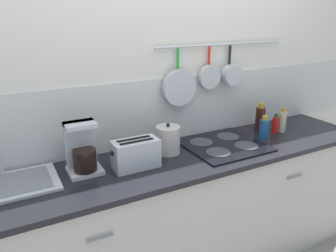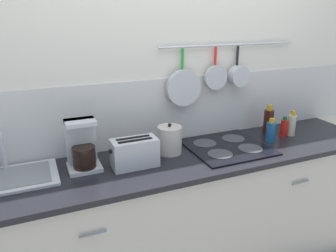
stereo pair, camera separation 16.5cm
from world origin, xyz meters
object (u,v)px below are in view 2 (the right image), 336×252
Objects in this scene: bottle_dish_soap at (268,121)px; bottle_olive_oil at (292,124)px; toaster at (135,153)px; bottle_vinegar at (271,131)px; coffee_maker at (82,148)px; bottle_hot_sauce at (284,128)px; kettle at (170,140)px.

bottle_olive_oil is at bearing -34.96° from bottle_dish_soap.
bottle_vinegar is (1.02, 0.01, -0.01)m from toaster.
coffee_maker is 1.32× the size of bottle_dish_soap.
coffee_maker is 1.39m from bottle_dish_soap.
toaster is at bearing -177.94° from bottle_olive_oil.
coffee_maker is 1.55× the size of bottle_olive_oil.
bottle_dish_soap reaches higher than bottle_hot_sauce.
bottle_vinegar reaches higher than bottle_hot_sauce.
bottle_dish_soap is at bearing 7.35° from toaster.
bottle_hot_sauce is (0.07, -0.09, -0.03)m from bottle_dish_soap.
bottle_dish_soap is at bearing 58.33° from bottle_vinegar.
bottle_olive_oil is (0.14, -0.10, -0.01)m from bottle_dish_soap.
toaster is 1.70× the size of bottle_vinegar.
kettle reaches higher than bottle_hot_sauce.
coffee_maker reaches higher than bottle_dish_soap.
bottle_dish_soap is (0.83, 0.04, 0.01)m from kettle.
kettle is 0.75m from bottle_vinegar.
coffee_maker is 0.56m from kettle.
toaster is at bearing -159.28° from kettle.
kettle is (0.27, 0.10, 0.00)m from toaster.
bottle_dish_soap reaches higher than bottle_vinegar.
toaster is 1.51× the size of bottle_olive_oil.
bottle_vinegar is at bearing -7.11° from kettle.
kettle is at bearing 0.40° from coffee_maker.
coffee_maker reaches higher than bottle_vinegar.
bottle_olive_oil reaches higher than bottle_hot_sauce.
bottle_hot_sauce is (1.17, 0.05, -0.02)m from toaster.
coffee_maker is 1.31m from bottle_vinegar.
bottle_vinegar is 0.16m from bottle_hot_sauce.
coffee_maker reaches higher than bottle_hot_sauce.
bottle_dish_soap is 1.18× the size of bottle_olive_oil.
coffee_maker reaches higher than bottle_olive_oil.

